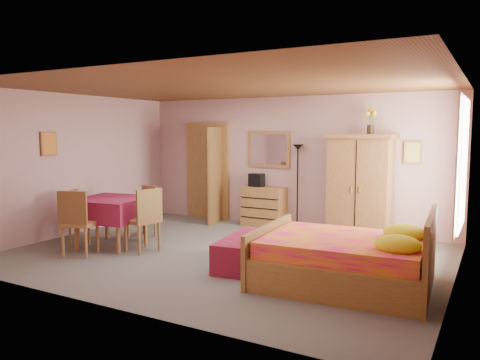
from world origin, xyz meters
The scene contains 23 objects.
floor centered at (0.00, 0.00, 0.00)m, with size 6.50×6.50×0.00m, color slate.
ceiling centered at (0.00, 0.00, 2.60)m, with size 6.50×6.50×0.00m, color brown.
wall_back centered at (0.00, 2.50, 1.30)m, with size 6.50×0.10×2.60m, color tan.
wall_front centered at (0.00, -2.50, 1.30)m, with size 6.50×0.10×2.60m, color tan.
wall_left centered at (-3.25, 0.00, 1.30)m, with size 0.10×5.00×2.60m, color tan.
wall_right centered at (3.25, 0.00, 1.30)m, with size 0.10×5.00×2.60m, color tan.
doorway centered at (-1.90, 2.47, 1.02)m, with size 1.06×0.12×2.15m, color #9E6B35.
window centered at (3.21, 1.20, 1.45)m, with size 0.08×1.40×1.95m, color white.
picture_left centered at (-3.22, -0.60, 1.70)m, with size 0.04×0.32×0.42m, color orange.
picture_back centered at (2.35, 2.47, 1.55)m, with size 0.30×0.04×0.40m, color #D8BF59.
chest_of_drawers centered at (-0.44, 2.27, 0.40)m, with size 0.85×0.42×0.80m, color #9E6735.
wall_mirror centered at (-0.44, 2.48, 1.55)m, with size 0.95×0.05×0.75m, color white.
stereo centered at (-0.61, 2.28, 0.93)m, with size 0.28×0.21×0.26m, color black.
floor_lamp centered at (0.24, 2.37, 0.83)m, with size 0.21×0.21×1.66m, color black.
wardrobe centered at (1.52, 2.18, 0.93)m, with size 1.19×0.61×1.87m, color brown.
sunflower_vase centered at (1.66, 2.24, 2.09)m, with size 0.18×0.18×0.45m, color yellow.
bed centered at (2.02, -0.49, 0.49)m, with size 2.11×1.66×0.98m, color #E51664.
bench centered at (0.53, -0.40, 0.21)m, with size 0.47×1.26×0.42m, color maroon.
dining_table centered at (-1.96, -0.42, 0.41)m, with size 1.10×1.10×0.81m, color maroon.
chair_south centered at (-1.95, -1.10, 0.51)m, with size 0.47×0.47×1.03m, color #A76D38.
chair_north centered at (-1.95, 0.30, 0.46)m, with size 0.42×0.42×0.92m, color #925E31.
chair_west centered at (-2.58, -0.47, 0.45)m, with size 0.41×0.41×0.91m, color #AA7039.
chair_east centered at (-1.28, -0.45, 0.51)m, with size 0.46×0.46×1.02m, color #975E33.
Camera 1 is at (3.66, -6.13, 1.92)m, focal length 35.00 mm.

